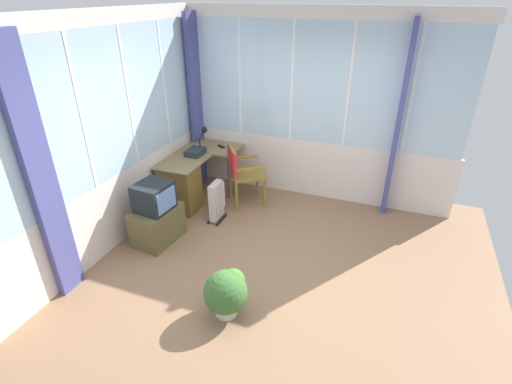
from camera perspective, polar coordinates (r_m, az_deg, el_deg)
ground at (r=4.68m, az=2.43°, el=-11.62°), size 4.98×5.10×0.06m
north_window_panel at (r=4.93m, az=-20.96°, el=7.73°), size 3.98×0.07×2.79m
east_window_panel at (r=5.78m, az=9.31°, el=12.00°), size 0.07×4.10×2.79m
curtain_north_left at (r=4.20m, az=-29.42°, el=1.71°), size 0.30×0.08×2.69m
curtain_corner at (r=6.34m, az=-8.87°, el=12.99°), size 0.31×0.11×2.69m
curtain_east_far at (r=5.61m, az=20.52°, el=9.58°), size 0.30×0.07×2.69m
desk at (r=5.78m, az=-10.92°, el=1.21°), size 1.36×0.86×0.73m
desk_lamp at (r=6.11m, az=-7.71°, el=8.58°), size 0.24×0.21×0.34m
tv_remote at (r=6.15m, az=-5.21°, el=6.79°), size 0.11×0.15×0.02m
paper_tray at (r=5.89m, az=-9.08°, el=5.93°), size 0.30×0.23×0.09m
wooden_armchair at (r=5.70m, az=-2.52°, el=3.62°), size 0.67×0.67×0.93m
tv_on_stand at (r=5.10m, az=-14.66°, el=-3.44°), size 0.68×0.50×0.83m
space_heater at (r=5.45m, az=-5.85°, el=-1.31°), size 0.35×0.17×0.59m
potted_plant at (r=3.94m, az=-4.43°, el=-14.61°), size 0.45×0.45×0.51m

